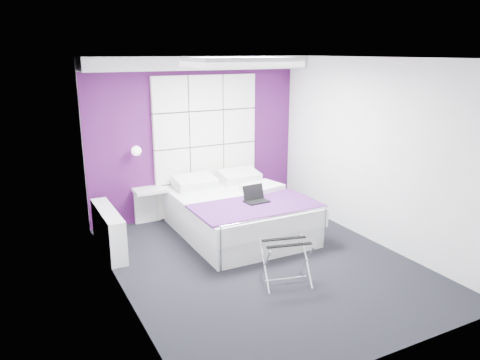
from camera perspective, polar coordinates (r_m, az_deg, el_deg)
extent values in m
plane|color=black|center=(6.23, 2.74, -10.01)|extent=(4.40, 4.40, 0.00)
plane|color=white|center=(5.63, 3.09, 14.66)|extent=(4.40, 4.40, 0.00)
plane|color=white|center=(7.73, -5.37, 5.13)|extent=(3.60, 0.00, 3.60)
plane|color=white|center=(5.15, -14.68, -0.56)|extent=(0.00, 4.40, 4.40)
plane|color=white|center=(6.86, 16.03, 3.27)|extent=(0.00, 4.40, 4.40)
cube|color=#451048|center=(7.72, -5.34, 5.12)|extent=(3.58, 0.02, 2.58)
cube|color=silver|center=(7.38, -4.85, 14.03)|extent=(3.58, 0.50, 0.20)
sphere|color=white|center=(7.29, -12.61, 3.55)|extent=(0.15, 0.15, 0.15)
cube|color=silver|center=(6.69, -15.74, -5.94)|extent=(0.22, 1.20, 0.60)
cube|color=silver|center=(7.11, -0.14, -5.30)|extent=(1.66, 2.08, 0.31)
cube|color=silver|center=(7.02, -0.14, -3.11)|extent=(1.70, 2.12, 0.26)
cube|color=#471858|center=(6.54, 1.96, -3.20)|extent=(1.76, 0.94, 0.03)
cube|color=silver|center=(7.45, -11.04, -1.23)|extent=(0.47, 0.37, 0.05)
cube|color=black|center=(5.52, 5.69, -7.53)|extent=(0.54, 0.40, 0.01)
cube|color=black|center=(6.66, 2.03, -2.62)|extent=(0.33, 0.23, 0.02)
cube|color=black|center=(6.72, 1.55, -1.38)|extent=(0.33, 0.01, 0.22)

